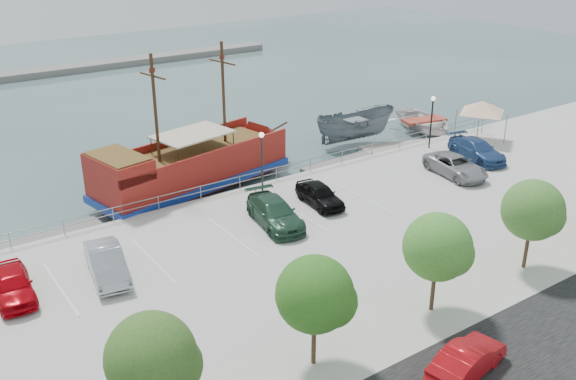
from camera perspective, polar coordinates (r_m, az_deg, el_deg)
ground at (r=39.23m, az=2.87°, el=-4.65°), size 160.00×160.00×0.00m
street at (r=29.70m, az=22.61°, el=-14.48°), size 100.00×8.00×0.04m
sidewalk at (r=32.48m, az=13.82°, el=-9.72°), size 100.00×4.00×0.05m
seawall_railing at (r=44.42m, az=-3.19°, el=0.96°), size 50.00×0.06×1.00m
far_shore at (r=89.94m, az=-13.82°, el=11.04°), size 40.00×3.00×0.80m
pirate_ship at (r=46.93m, az=-7.32°, el=2.40°), size 17.32×7.76×10.75m
patrol_boat at (r=55.79m, az=5.99°, el=5.44°), size 7.79×4.25×2.85m
speedboat at (r=60.42m, az=11.98°, el=5.76°), size 6.47×8.01×1.47m
dock_west at (r=41.49m, az=-20.78°, el=-4.31°), size 7.42×2.78×0.41m
dock_mid at (r=50.98m, az=4.87°, el=2.30°), size 7.17×2.41×0.40m
dock_east at (r=55.36m, az=10.40°, el=3.73°), size 8.04×4.52×0.44m
canopy_tent at (r=55.31m, az=16.97°, el=7.56°), size 5.45×5.45×3.85m
street_sedan at (r=27.91m, az=15.63°, el=-14.34°), size 4.36×2.20×1.37m
lamp_post_mid at (r=42.53m, az=-2.34°, el=3.43°), size 0.36×0.36×4.28m
lamp_post_right at (r=52.41m, az=12.68°, el=6.71°), size 0.36×0.36×4.28m
tree_b at (r=23.18m, az=-11.65°, el=-14.52°), size 3.30×3.20×5.00m
tree_c at (r=26.01m, az=2.74°, el=-9.39°), size 3.30×3.20×5.00m
tree_d at (r=30.23m, az=13.41°, el=-5.09°), size 3.30×3.20×5.00m
tree_e at (r=35.35m, az=21.14°, el=-1.81°), size 3.30×3.20×5.00m
parked_car_a at (r=34.35m, az=-23.27°, el=-7.71°), size 2.13×4.52×1.49m
parked_car_b at (r=34.60m, az=-15.82°, el=-6.28°), size 2.44×5.00×1.58m
parked_car_d at (r=38.79m, az=-1.17°, el=-2.02°), size 3.08×5.68×1.56m
parked_car_e at (r=41.48m, az=2.84°, el=-0.40°), size 2.15×4.39×1.44m
parked_car_g at (r=47.75m, az=14.68°, el=2.09°), size 3.08×5.49×1.45m
parked_car_h at (r=51.39m, az=16.45°, el=3.44°), size 2.97×5.56×1.53m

